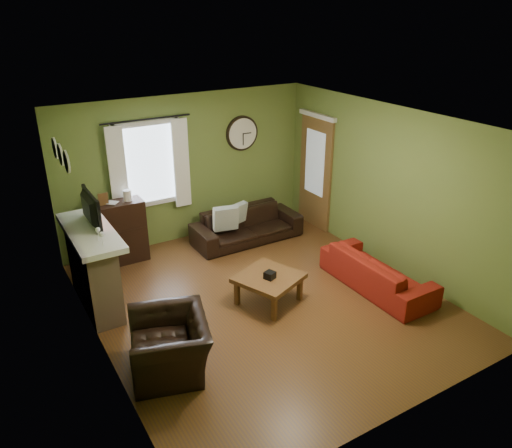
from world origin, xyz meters
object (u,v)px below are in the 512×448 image
sofa_brown (247,225)px  coffee_table (269,289)px  sofa_red (377,271)px  bookshelf (118,233)px  armchair (170,345)px

sofa_brown → coffee_table: bearing=-111.3°
sofa_red → bookshelf: bearing=47.6°
coffee_table → sofa_red: bearing=-17.0°
sofa_brown → armchair: bearing=-134.4°
sofa_red → coffee_table: size_ratio=2.32×
armchair → coffee_table: armchair is taller
sofa_brown → coffee_table: 2.10m
bookshelf → armchair: 2.95m
sofa_red → armchair: bearing=92.0°
bookshelf → sofa_red: bearing=-42.4°
sofa_brown → armchair: 3.60m
bookshelf → coffee_table: bookshelf is taller
sofa_red → coffee_table: (-1.62, 0.50, -0.06)m
sofa_brown → sofa_red: (0.86, -2.45, -0.02)m
sofa_brown → coffee_table: size_ratio=2.45×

